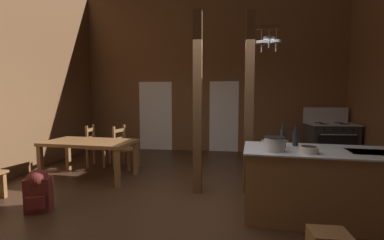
{
  "coord_description": "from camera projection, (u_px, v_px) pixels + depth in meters",
  "views": [
    {
      "loc": [
        0.42,
        -3.74,
        1.59
      ],
      "look_at": [
        -0.14,
        0.66,
        1.2
      ],
      "focal_mm": 24.47,
      "sensor_mm": 36.0,
      "label": 1
    }
  ],
  "objects": [
    {
      "name": "support_post_center",
      "position": [
        198.0,
        104.0,
        4.27
      ],
      "size": [
        0.14,
        0.14,
        2.96
      ],
      "color": "brown",
      "rests_on": "ground_plane"
    },
    {
      "name": "dining_table",
      "position": [
        90.0,
        145.0,
        5.11
      ],
      "size": [
        1.77,
        1.04,
        0.74
      ],
      "color": "brown",
      "rests_on": "ground_plane"
    },
    {
      "name": "ladderback_chair_by_post",
      "position": [
        96.0,
        146.0,
        6.06
      ],
      "size": [
        0.48,
        0.48,
        0.95
      ],
      "color": "brown",
      "rests_on": "ground_plane"
    },
    {
      "name": "glazed_door_back_left",
      "position": [
        156.0,
        116.0,
        7.9
      ],
      "size": [
        1.0,
        0.01,
        2.05
      ],
      "primitive_type": "cube",
      "color": "white",
      "rests_on": "ground_plane"
    },
    {
      "name": "glazed_panel_back_right",
      "position": [
        224.0,
        117.0,
        7.64
      ],
      "size": [
        0.84,
        0.01,
        2.05
      ],
      "primitive_type": "cube",
      "color": "white",
      "rests_on": "ground_plane"
    },
    {
      "name": "backpack",
      "position": [
        38.0,
        189.0,
        3.64
      ],
      "size": [
        0.38,
        0.36,
        0.6
      ],
      "color": "maroon",
      "rests_on": "ground_plane"
    },
    {
      "name": "support_post_with_pot_rack",
      "position": [
        251.0,
        97.0,
        4.25
      ],
      "size": [
        0.56,
        0.21,
        2.96
      ],
      "color": "brown",
      "rests_on": "ground_plane"
    },
    {
      "name": "stove_range",
      "position": [
        330.0,
        141.0,
        6.64
      ],
      "size": [
        1.18,
        0.87,
        1.32
      ],
      "color": "#2C2C2C",
      "rests_on": "ground_plane"
    },
    {
      "name": "wall_back",
      "position": [
        212.0,
        73.0,
        7.65
      ],
      "size": [
        8.26,
        0.14,
        4.61
      ],
      "primitive_type": "cube",
      "color": "brown",
      "rests_on": "ground_plane"
    },
    {
      "name": "kitchen_island",
      "position": [
        328.0,
        185.0,
        3.39
      ],
      "size": [
        2.24,
        1.17,
        0.91
      ],
      "color": "brown",
      "rests_on": "ground_plane"
    },
    {
      "name": "ladderback_chair_near_window",
      "position": [
        125.0,
        148.0,
        5.9
      ],
      "size": [
        0.53,
        0.53,
        0.95
      ],
      "color": "brown",
      "rests_on": "ground_plane"
    },
    {
      "name": "bottle_short_on_counter",
      "position": [
        283.0,
        138.0,
        3.54
      ],
      "size": [
        0.08,
        0.08,
        0.33
      ],
      "color": "#1E2328",
      "rests_on": "kitchen_island"
    },
    {
      "name": "ground_plane",
      "position": [
        196.0,
        208.0,
        3.89
      ],
      "size": [
        8.26,
        8.68,
        0.1
      ],
      "primitive_type": "cube",
      "color": "#382316"
    },
    {
      "name": "bottle_tall_on_counter",
      "position": [
        295.0,
        138.0,
        3.65
      ],
      "size": [
        0.07,
        0.07,
        0.29
      ],
      "color": "#1E2328",
      "rests_on": "kitchen_island"
    },
    {
      "name": "mixing_bowl_on_counter",
      "position": [
        309.0,
        150.0,
        3.19
      ],
      "size": [
        0.23,
        0.23,
        0.08
      ],
      "color": "silver",
      "rests_on": "kitchen_island"
    },
    {
      "name": "stockpot_on_counter",
      "position": [
        275.0,
        144.0,
        3.3
      ],
      "size": [
        0.33,
        0.26,
        0.18
      ],
      "color": "#B7BABF",
      "rests_on": "kitchen_island"
    }
  ]
}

